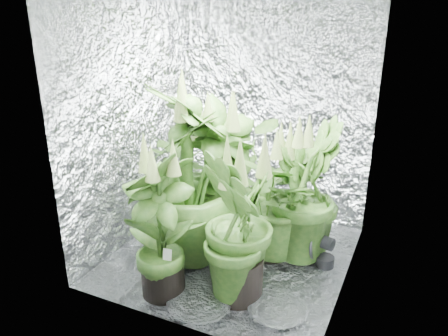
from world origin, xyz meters
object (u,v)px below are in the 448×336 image
plant_b (222,177)px  circulation_fan (322,247)px  plant_c (306,192)px  plant_e (271,196)px  plant_a (208,176)px  plant_d (188,177)px  plant_g (239,228)px  plant_f (160,225)px

plant_b → circulation_fan: (0.75, 0.06, -0.42)m
plant_c → plant_e: plant_c is taller
plant_c → circulation_fan: bearing=-21.6°
plant_a → plant_d: (0.05, -0.40, 0.15)m
plant_a → plant_e: plant_e is taller
plant_a → plant_d: plant_d is taller
plant_g → circulation_fan: plant_g is taller
plant_d → plant_e: size_ratio=1.21×
plant_a → circulation_fan: plant_a is taller
plant_e → plant_g: (-0.02, -0.53, 0.00)m
plant_d → circulation_fan: 1.05m
plant_c → circulation_fan: plant_c is taller
plant_b → plant_g: (0.35, -0.51, -0.08)m
plant_f → plant_g: 0.47m
plant_c → plant_d: (-0.73, -0.35, 0.12)m
plant_f → circulation_fan: plant_f is taller
plant_d → plant_g: 0.58m
plant_b → plant_c: 0.60m
plant_e → circulation_fan: size_ratio=3.38×
plant_a → plant_f: plant_f is taller
plant_a → plant_g: 0.87m
plant_f → plant_g: bearing=22.0°
plant_d → plant_e: (0.51, 0.25, -0.15)m
plant_f → circulation_fan: 1.16m
plant_d → plant_f: 0.48m
plant_c → plant_f: bearing=-129.9°
circulation_fan → plant_a: bearing=-173.5°
plant_b → plant_f: bearing=-96.9°
plant_d → plant_f: (0.06, -0.45, -0.14)m
plant_c → plant_e: 0.24m
plant_c → plant_f: size_ratio=1.04×
plant_c → circulation_fan: size_ratio=3.33×
plant_g → plant_c: bearing=69.3°
plant_e → plant_g: plant_g is taller
plant_f → plant_g: plant_g is taller
plant_d → plant_g: size_ratio=1.25×
plant_b → plant_a: bearing=138.4°
plant_e → plant_c: bearing=23.3°
plant_d → plant_f: size_ratio=1.27×
plant_b → plant_f: 0.69m
plant_c → plant_d: 0.82m
plant_e → plant_f: size_ratio=1.05×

